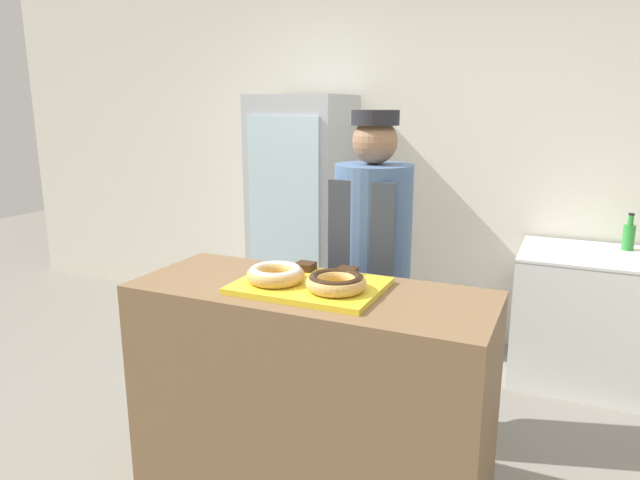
% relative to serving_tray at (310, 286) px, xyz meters
% --- Properties ---
extents(wall_back, '(8.00, 0.06, 2.70)m').
position_rel_serving_tray_xyz_m(wall_back, '(0.00, 2.13, 0.36)').
color(wall_back, silver).
rests_on(wall_back, ground_plane).
extents(display_counter, '(1.48, 0.59, 0.98)m').
position_rel_serving_tray_xyz_m(display_counter, '(0.00, 0.00, -0.50)').
color(display_counter, brown).
rests_on(display_counter, ground_plane).
extents(serving_tray, '(0.58, 0.42, 0.02)m').
position_rel_serving_tray_xyz_m(serving_tray, '(0.00, 0.00, 0.00)').
color(serving_tray, yellow).
rests_on(serving_tray, display_counter).
extents(donut_light_glaze, '(0.24, 0.24, 0.06)m').
position_rel_serving_tray_xyz_m(donut_light_glaze, '(-0.13, -0.04, 0.05)').
color(donut_light_glaze, tan).
rests_on(donut_light_glaze, serving_tray).
extents(donut_chocolate_glaze, '(0.24, 0.24, 0.06)m').
position_rel_serving_tray_xyz_m(donut_chocolate_glaze, '(0.13, -0.04, 0.05)').
color(donut_chocolate_glaze, tan).
rests_on(donut_chocolate_glaze, serving_tray).
extents(brownie_back_left, '(0.08, 0.08, 0.03)m').
position_rel_serving_tray_xyz_m(brownie_back_left, '(-0.10, 0.16, 0.03)').
color(brownie_back_left, '#382111').
rests_on(brownie_back_left, serving_tray).
extents(brownie_back_right, '(0.08, 0.08, 0.03)m').
position_rel_serving_tray_xyz_m(brownie_back_right, '(0.10, 0.16, 0.03)').
color(brownie_back_right, '#382111').
rests_on(brownie_back_right, serving_tray).
extents(baker_person, '(0.39, 0.39, 1.67)m').
position_rel_serving_tray_xyz_m(baker_person, '(0.04, 0.64, -0.11)').
color(baker_person, '#4C4C51').
rests_on(baker_person, ground_plane).
extents(beverage_fridge, '(0.65, 0.63, 1.77)m').
position_rel_serving_tray_xyz_m(beverage_fridge, '(-0.87, 1.72, -0.10)').
color(beverage_fridge, '#ADB2B7').
rests_on(beverage_fridge, ground_plane).
extents(chest_freezer, '(0.96, 0.68, 0.82)m').
position_rel_serving_tray_xyz_m(chest_freezer, '(1.15, 1.73, -0.57)').
color(chest_freezer, white).
rests_on(chest_freezer, ground_plane).
extents(bottle_green, '(0.07, 0.07, 0.23)m').
position_rel_serving_tray_xyz_m(bottle_green, '(1.27, 1.91, -0.08)').
color(bottle_green, '#2D8C38').
rests_on(bottle_green, chest_freezer).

